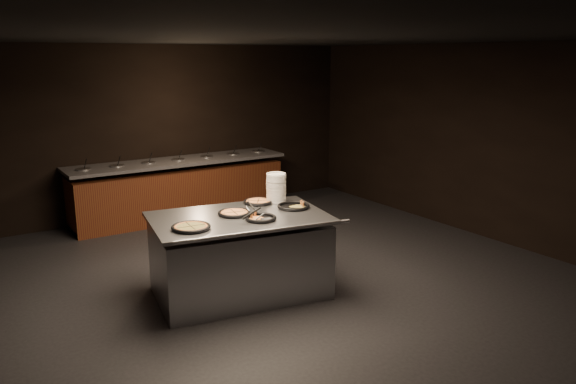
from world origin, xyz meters
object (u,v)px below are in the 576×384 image
at_px(serving_counter, 240,257).
at_px(pan_veggie_whole, 191,227).
at_px(pan_cheese_whole, 234,213).
at_px(plate_stack, 276,188).

distance_m(serving_counter, pan_veggie_whole, 0.84).
relative_size(pan_veggie_whole, pan_cheese_whole, 1.11).
xyz_separation_m(serving_counter, pan_veggie_whole, (-0.65, -0.16, 0.51)).
xyz_separation_m(pan_veggie_whole, pan_cheese_whole, (0.63, 0.24, -0.00)).
bearing_deg(pan_veggie_whole, pan_cheese_whole, 20.61).
bearing_deg(pan_veggie_whole, serving_counter, 13.80).
xyz_separation_m(plate_stack, pan_veggie_whole, (-1.34, -0.47, -0.16)).
bearing_deg(pan_cheese_whole, serving_counter, -77.54).
height_order(serving_counter, plate_stack, plate_stack).
bearing_deg(pan_cheese_whole, pan_veggie_whole, -159.39).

